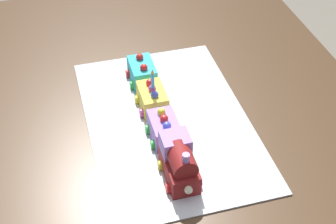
# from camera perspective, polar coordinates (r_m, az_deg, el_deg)

# --- Properties ---
(dining_table) EXTENTS (1.40, 1.00, 0.74)m
(dining_table) POSITION_cam_1_polar(r_m,az_deg,el_deg) (1.38, 1.45, -2.59)
(dining_table) COLOR #4C331E
(dining_table) RESTS_ON ground
(cake_board) EXTENTS (0.60, 0.40, 0.00)m
(cake_board) POSITION_cam_1_polar(r_m,az_deg,el_deg) (1.26, 0.00, -1.09)
(cake_board) COLOR silver
(cake_board) RESTS_ON dining_table
(cake_locomotive) EXTENTS (0.14, 0.08, 0.12)m
(cake_locomotive) POSITION_cam_1_polar(r_m,az_deg,el_deg) (1.09, 1.31, -5.74)
(cake_locomotive) COLOR maroon
(cake_locomotive) RESTS_ON cake_board
(cake_car_caboose_lavender) EXTENTS (0.10, 0.08, 0.07)m
(cake_car_caboose_lavender) POSITION_cam_1_polar(r_m,az_deg,el_deg) (1.19, -0.44, -1.93)
(cake_car_caboose_lavender) COLOR #AD84E0
(cake_car_caboose_lavender) RESTS_ON cake_board
(cake_car_flatbed_lemon) EXTENTS (0.10, 0.08, 0.07)m
(cake_car_flatbed_lemon) POSITION_cam_1_polar(r_m,az_deg,el_deg) (1.28, -1.81, 1.57)
(cake_car_flatbed_lemon) COLOR #F4E04C
(cake_car_flatbed_lemon) RESTS_ON cake_board
(cake_car_gondola_turquoise) EXTENTS (0.10, 0.08, 0.07)m
(cake_car_gondola_turquoise) POSITION_cam_1_polar(r_m,az_deg,el_deg) (1.37, -3.00, 4.60)
(cake_car_gondola_turquoise) COLOR #38B7C6
(cake_car_gondola_turquoise) RESTS_ON cake_board
(birthday_candle) EXTENTS (0.01, 0.01, 0.06)m
(birthday_candle) POSITION_cam_1_polar(r_m,az_deg,el_deg) (1.23, -1.82, 3.95)
(birthday_candle) COLOR #4CA5E5
(birthday_candle) RESTS_ON cake_car_flatbed_lemon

